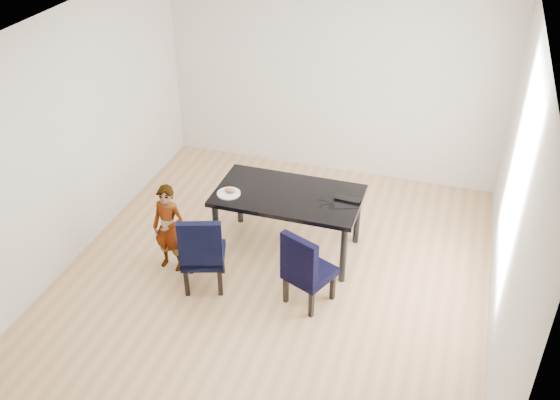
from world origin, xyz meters
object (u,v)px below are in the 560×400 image
(dining_table, at_px, (288,222))
(chair_left, at_px, (203,249))
(chair_right, at_px, (310,267))
(laptop, at_px, (349,197))
(child, at_px, (169,228))
(plate, at_px, (229,193))

(dining_table, relative_size, chair_left, 1.76)
(chair_right, height_order, laptop, chair_right)
(chair_left, distance_m, child, 0.50)
(chair_left, bearing_deg, child, 141.98)
(dining_table, height_order, child, child)
(dining_table, bearing_deg, child, -148.51)
(dining_table, relative_size, chair_right, 1.82)
(child, distance_m, plate, 0.75)
(dining_table, xyz_separation_m, chair_right, (0.47, -0.78, 0.06))
(chair_right, height_order, child, child)
(chair_left, bearing_deg, dining_table, 33.68)
(chair_left, relative_size, chair_right, 1.04)
(chair_left, distance_m, plate, 0.72)
(chair_left, height_order, plate, chair_left)
(chair_right, relative_size, child, 0.86)
(child, bearing_deg, chair_left, -15.04)
(chair_left, bearing_deg, plate, 67.73)
(laptop, bearing_deg, chair_left, 40.96)
(child, bearing_deg, dining_table, 35.91)
(plate, distance_m, laptop, 1.31)
(dining_table, height_order, chair_left, chair_left)
(dining_table, height_order, plate, plate)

